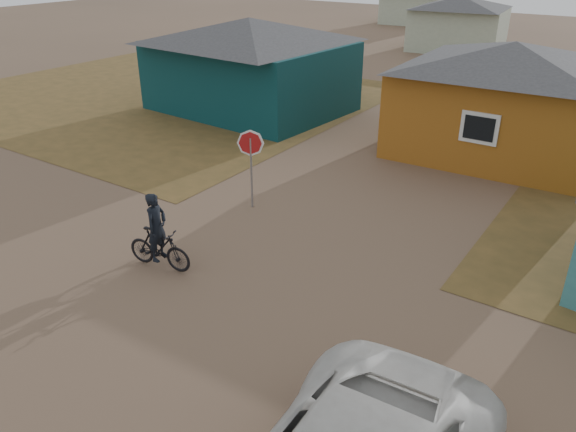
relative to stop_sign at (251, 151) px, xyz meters
The scene contains 8 objects.
ground 5.78m from the stop_sign, 68.16° to the right, with size 120.00×120.00×0.00m, color brown.
grass_nw 14.41m from the stop_sign, 146.61° to the left, with size 20.00×18.00×0.00m, color brown.
house_teal 10.57m from the stop_sign, 127.59° to the left, with size 8.93×7.08×4.00m.
house_yellow 9.98m from the stop_sign, 62.82° to the left, with size 7.72×6.76×3.90m.
house_pale_west 29.14m from the stop_sign, 97.78° to the left, with size 7.04×6.15×3.60m.
house_pale_north 42.58m from the stop_sign, 106.29° to the left, with size 6.28×5.81×3.40m.
stop_sign is the anchor object (origin of this frame).
cyclist 4.02m from the stop_sign, 86.39° to the right, with size 1.72×0.75×1.88m.
Camera 1 is at (7.05, -6.50, 6.92)m, focal length 35.00 mm.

